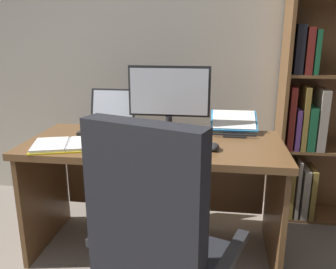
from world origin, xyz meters
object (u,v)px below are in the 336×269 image
at_px(office_chair, 159,261).
at_px(monitor, 169,99).
at_px(notepad, 127,140).
at_px(reading_stand_with_book, 234,123).
at_px(open_binder, 68,144).
at_px(keyboard, 161,146).
at_px(desk, 157,169).
at_px(bookshelf, 331,84).
at_px(laptop, 109,122).
at_px(computer_mouse, 214,147).
at_px(pen, 130,139).

xyz_separation_m(office_chair, monitor, (-0.09, 0.98, 0.51)).
distance_m(monitor, notepad, 0.40).
distance_m(reading_stand_with_book, open_binder, 1.07).
bearing_deg(keyboard, desk, 107.64).
xyz_separation_m(keyboard, open_binder, (-0.54, -0.05, -0.00)).
distance_m(desk, bookshelf, 1.39).
bearing_deg(bookshelf, desk, -154.63).
xyz_separation_m(desk, laptop, (-0.36, 0.16, 0.26)).
relative_size(computer_mouse, reading_stand_with_book, 0.34).
distance_m(computer_mouse, open_binder, 0.84).
height_order(desk, computer_mouse, computer_mouse).
bearing_deg(notepad, office_chair, -66.59).
bearing_deg(pen, open_binder, -156.05).
relative_size(reading_stand_with_book, open_binder, 0.66).
bearing_deg(laptop, monitor, -1.45).
height_order(open_binder, pen, open_binder).
bearing_deg(bookshelf, computer_mouse, -137.29).
bearing_deg(monitor, laptop, 178.55).
height_order(bookshelf, computer_mouse, bookshelf).
bearing_deg(computer_mouse, laptop, 154.03).
distance_m(laptop, notepad, 0.32).
xyz_separation_m(keyboard, pen, (-0.21, 0.10, 0.00)).
xyz_separation_m(open_binder, notepad, (0.31, 0.15, -0.01)).
height_order(monitor, pen, monitor).
bearing_deg(open_binder, notepad, 8.25).
xyz_separation_m(keyboard, reading_stand_with_book, (0.43, 0.41, 0.05)).
relative_size(office_chair, keyboard, 2.57).
xyz_separation_m(notepad, pen, (0.02, 0.00, 0.01)).
xyz_separation_m(office_chair, keyboard, (-0.09, 0.64, 0.30)).
bearing_deg(pen, keyboard, -25.44).
bearing_deg(notepad, monitor, 46.73).
xyz_separation_m(laptop, pen, (0.21, -0.25, -0.04)).
xyz_separation_m(desk, notepad, (-0.17, -0.09, 0.21)).
xyz_separation_m(computer_mouse, reading_stand_with_book, (0.13, 0.41, 0.04)).
bearing_deg(pen, monitor, 49.37).
xyz_separation_m(reading_stand_with_book, open_binder, (-0.96, -0.46, -0.05)).
height_order(computer_mouse, notepad, computer_mouse).
distance_m(desk, monitor, 0.46).
xyz_separation_m(bookshelf, notepad, (-1.33, -0.65, -0.28)).
bearing_deg(notepad, laptop, 127.15).
relative_size(desk, pen, 11.12).
bearing_deg(open_binder, laptop, 55.77).
relative_size(keyboard, pen, 3.00).
height_order(monitor, notepad, monitor).
xyz_separation_m(office_chair, pen, (-0.30, 0.74, 0.30)).
relative_size(laptop, computer_mouse, 3.22).
height_order(laptop, open_binder, laptop).
bearing_deg(pen, laptop, 129.94).
height_order(open_binder, notepad, open_binder).
bearing_deg(notepad, computer_mouse, -10.55).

